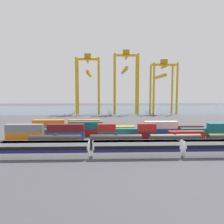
{
  "coord_description": "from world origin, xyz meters",
  "views": [
    {
      "loc": [
        -6.28,
        -71.55,
        15.39
      ],
      "look_at": [
        -3.01,
        19.03,
        7.26
      ],
      "focal_mm": 33.39,
      "sensor_mm": 36.0,
      "label": 1
    }
  ],
  "objects_px": {
    "shipping_container_22": "(84,130)",
    "gantry_crane_west": "(88,78)",
    "shipping_container_25": "(154,129)",
    "gantry_crane_east": "(162,81)",
    "freight_tank_row": "(146,141)",
    "shipping_container_26": "(188,129)",
    "gantry_crane_central": "(126,76)",
    "passenger_train": "(136,148)",
    "shipping_container_14": "(86,132)",
    "shipping_container_27": "(221,129)"
  },
  "relations": [
    {
      "from": "freight_tank_row",
      "to": "shipping_container_26",
      "type": "distance_m",
      "value": 31.24
    },
    {
      "from": "gantry_crane_central",
      "to": "passenger_train",
      "type": "bearing_deg",
      "value": -94.42
    },
    {
      "from": "shipping_container_22",
      "to": "shipping_container_27",
      "type": "distance_m",
      "value": 54.58
    },
    {
      "from": "shipping_container_14",
      "to": "gantry_crane_east",
      "type": "bearing_deg",
      "value": 59.7
    },
    {
      "from": "shipping_container_26",
      "to": "gantry_crane_central",
      "type": "xyz_separation_m",
      "value": [
        -16.34,
        84.92,
        28.06
      ]
    },
    {
      "from": "gantry_crane_east",
      "to": "shipping_container_27",
      "type": "bearing_deg",
      "value": -89.57
    },
    {
      "from": "shipping_container_14",
      "to": "freight_tank_row",
      "type": "bearing_deg",
      "value": -42.84
    },
    {
      "from": "freight_tank_row",
      "to": "shipping_container_22",
      "type": "bearing_deg",
      "value": 130.66
    },
    {
      "from": "shipping_container_14",
      "to": "shipping_container_22",
      "type": "distance_m",
      "value": 5.81
    },
    {
      "from": "gantry_crane_central",
      "to": "freight_tank_row",
      "type": "bearing_deg",
      "value": -92.66
    },
    {
      "from": "shipping_container_26",
      "to": "gantry_crane_central",
      "type": "distance_m",
      "value": 90.91
    },
    {
      "from": "shipping_container_26",
      "to": "gantry_crane_west",
      "type": "bearing_deg",
      "value": 118.3
    },
    {
      "from": "passenger_train",
      "to": "shipping_container_27",
      "type": "height_order",
      "value": "passenger_train"
    },
    {
      "from": "passenger_train",
      "to": "gantry_crane_west",
      "type": "bearing_deg",
      "value": 99.96
    },
    {
      "from": "passenger_train",
      "to": "shipping_container_14",
      "type": "bearing_deg",
      "value": 119.53
    },
    {
      "from": "freight_tank_row",
      "to": "gantry_crane_west",
      "type": "bearing_deg",
      "value": 102.74
    },
    {
      "from": "shipping_container_14",
      "to": "shipping_container_26",
      "type": "relative_size",
      "value": 1.0
    },
    {
      "from": "shipping_container_14",
      "to": "shipping_container_22",
      "type": "bearing_deg",
      "value": 101.32
    },
    {
      "from": "gantry_crane_central",
      "to": "gantry_crane_east",
      "type": "xyz_separation_m",
      "value": [
        29.36,
        -0.24,
        -3.9
      ]
    },
    {
      "from": "shipping_container_14",
      "to": "gantry_crane_west",
      "type": "height_order",
      "value": "gantry_crane_west"
    },
    {
      "from": "shipping_container_25",
      "to": "gantry_crane_central",
      "type": "xyz_separation_m",
      "value": [
        -2.7,
        84.92,
        28.06
      ]
    },
    {
      "from": "freight_tank_row",
      "to": "gantry_crane_east",
      "type": "bearing_deg",
      "value": 72.27
    },
    {
      "from": "shipping_container_22",
      "to": "gantry_crane_west",
      "type": "distance_m",
      "value": 88.92
    },
    {
      "from": "shipping_container_22",
      "to": "shipping_container_26",
      "type": "xyz_separation_m",
      "value": [
        40.94,
        0.0,
        0.0
      ]
    },
    {
      "from": "shipping_container_22",
      "to": "gantry_crane_central",
      "type": "xyz_separation_m",
      "value": [
        24.59,
        84.92,
        28.06
      ]
    },
    {
      "from": "shipping_container_22",
      "to": "shipping_container_26",
      "type": "relative_size",
      "value": 1.0
    },
    {
      "from": "freight_tank_row",
      "to": "gantry_crane_central",
      "type": "bearing_deg",
      "value": 87.34
    },
    {
      "from": "gantry_crane_east",
      "to": "freight_tank_row",
      "type": "bearing_deg",
      "value": -107.73
    },
    {
      "from": "gantry_crane_east",
      "to": "passenger_train",
      "type": "bearing_deg",
      "value": -108.29
    },
    {
      "from": "shipping_container_26",
      "to": "passenger_train",
      "type": "bearing_deg",
      "value": -129.0
    },
    {
      "from": "shipping_container_14",
      "to": "gantry_crane_east",
      "type": "relative_size",
      "value": 0.29
    },
    {
      "from": "freight_tank_row",
      "to": "shipping_container_22",
      "type": "xyz_separation_m",
      "value": [
        -19.59,
        22.8,
        -0.67
      ]
    },
    {
      "from": "gantry_crane_central",
      "to": "shipping_container_22",
      "type": "bearing_deg",
      "value": -106.15
    },
    {
      "from": "gantry_crane_west",
      "to": "shipping_container_14",
      "type": "bearing_deg",
      "value": -86.27
    },
    {
      "from": "shipping_container_25",
      "to": "gantry_crane_east",
      "type": "height_order",
      "value": "gantry_crane_east"
    },
    {
      "from": "gantry_crane_west",
      "to": "gantry_crane_east",
      "type": "bearing_deg",
      "value": -0.18
    },
    {
      "from": "passenger_train",
      "to": "shipping_container_25",
      "type": "xyz_separation_m",
      "value": [
        11.67,
        31.26,
        -0.84
      ]
    },
    {
      "from": "shipping_container_14",
      "to": "gantry_crane_central",
      "type": "relative_size",
      "value": 0.25
    },
    {
      "from": "shipping_container_14",
      "to": "shipping_container_25",
      "type": "bearing_deg",
      "value": 12.28
    },
    {
      "from": "shipping_container_26",
      "to": "gantry_crane_central",
      "type": "bearing_deg",
      "value": 100.89
    },
    {
      "from": "passenger_train",
      "to": "shipping_container_25",
      "type": "bearing_deg",
      "value": 69.53
    },
    {
      "from": "shipping_container_27",
      "to": "shipping_container_14",
      "type": "bearing_deg",
      "value": -173.92
    },
    {
      "from": "shipping_container_27",
      "to": "gantry_crane_east",
      "type": "height_order",
      "value": "gantry_crane_east"
    },
    {
      "from": "freight_tank_row",
      "to": "shipping_container_25",
      "type": "xyz_separation_m",
      "value": [
        7.7,
        22.8,
        -0.67
      ]
    },
    {
      "from": "shipping_container_25",
      "to": "gantry_crane_west",
      "type": "xyz_separation_m",
      "value": [
        -32.05,
        84.86,
        26.11
      ]
    },
    {
      "from": "passenger_train",
      "to": "shipping_container_22",
      "type": "distance_m",
      "value": 34.96
    },
    {
      "from": "shipping_container_14",
      "to": "gantry_crane_central",
      "type": "bearing_deg",
      "value": 75.49
    },
    {
      "from": "gantry_crane_west",
      "to": "gantry_crane_central",
      "type": "bearing_deg",
      "value": 0.1
    },
    {
      "from": "freight_tank_row",
      "to": "shipping_container_26",
      "type": "xyz_separation_m",
      "value": [
        21.35,
        22.8,
        -0.67
      ]
    },
    {
      "from": "gantry_crane_east",
      "to": "gantry_crane_central",
      "type": "bearing_deg",
      "value": 179.54
    }
  ]
}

